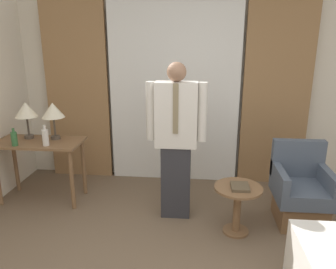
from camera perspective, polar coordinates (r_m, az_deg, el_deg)
name	(u,v)px	position (r m, az deg, el deg)	size (l,w,h in m)	color
wall_back	(175,85)	(4.63, 1.20, 8.67)	(10.00, 0.06, 2.70)	silver
curtain_sheer_center	(174,90)	(4.51, 1.07, 7.68)	(1.77, 0.06, 2.58)	white
curtain_drape_left	(77,89)	(4.81, -15.51, 7.65)	(0.88, 0.06, 2.58)	#997047
curtain_drape_right	(276,92)	(4.61, 18.36, 7.05)	(0.88, 0.06, 2.58)	#997047
desk	(40,152)	(4.32, -21.44, -2.78)	(1.05, 0.53, 0.77)	brown
table_lamp_left	(26,111)	(4.37, -23.50, 3.82)	(0.27, 0.27, 0.46)	#4C4238
table_lamp_right	(53,111)	(4.22, -19.40, 3.83)	(0.27, 0.27, 0.46)	#4C4238
bottle_near_edge	(45,137)	(4.06, -20.58, -0.43)	(0.07, 0.07, 0.24)	silver
bottle_by_lamp	(14,139)	(4.19, -25.21, -0.64)	(0.07, 0.07, 0.21)	#336638
person	(176,137)	(3.55, 1.42, -0.38)	(0.65, 0.21, 1.75)	#2D2D33
armchair	(300,193)	(3.94, 22.03, -9.50)	(0.58, 0.62, 0.88)	brown
side_table	(237,202)	(3.53, 12.00, -11.36)	(0.49, 0.49, 0.52)	brown
book	(240,187)	(3.42, 12.43, -8.87)	(0.18, 0.22, 0.03)	brown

